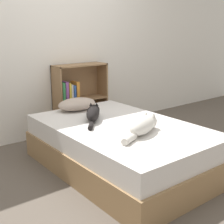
{
  "coord_description": "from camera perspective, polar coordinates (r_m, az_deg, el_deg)",
  "views": [
    {
      "loc": [
        -1.88,
        -2.26,
        1.39
      ],
      "look_at": [
        0.0,
        0.14,
        0.57
      ],
      "focal_mm": 50.0,
      "sensor_mm": 36.0,
      "label": 1
    }
  ],
  "objects": [
    {
      "name": "wall_back",
      "position": [
        4.13,
        -11.16,
        12.87
      ],
      "size": [
        8.0,
        0.06,
        2.5
      ],
      "color": "white",
      "rests_on": "ground_plane"
    },
    {
      "name": "bed",
      "position": [
        3.17,
        1.59,
        -6.42
      ],
      "size": [
        1.21,
        1.88,
        0.47
      ],
      "color": "#99754C",
      "rests_on": "ground_plane"
    },
    {
      "name": "cat_dark",
      "position": [
        3.25,
        -3.48,
        -0.22
      ],
      "size": [
        0.41,
        0.48,
        0.15
      ],
      "rotation": [
        0.0,
        0.0,
        0.89
      ],
      "color": "black",
      "rests_on": "bed"
    },
    {
      "name": "pillow",
      "position": [
        3.65,
        -6.42,
        1.45
      ],
      "size": [
        0.47,
        0.31,
        0.14
      ],
      "color": "#B29E8E",
      "rests_on": "bed"
    },
    {
      "name": "bookshelf",
      "position": [
        4.24,
        -6.41,
        2.72
      ],
      "size": [
        0.73,
        0.26,
        0.93
      ],
      "color": "#8E6B47",
      "rests_on": "ground_plane"
    },
    {
      "name": "cat_light",
      "position": [
        2.84,
        5.74,
        -2.43
      ],
      "size": [
        0.56,
        0.32,
        0.16
      ],
      "rotation": [
        0.0,
        0.0,
        0.39
      ],
      "color": "beige",
      "rests_on": "bed"
    },
    {
      "name": "ground_plane",
      "position": [
        3.26,
        1.56,
        -10.18
      ],
      "size": [
        8.0,
        8.0,
        0.0
      ],
      "primitive_type": "plane",
      "color": "brown"
    }
  ]
}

